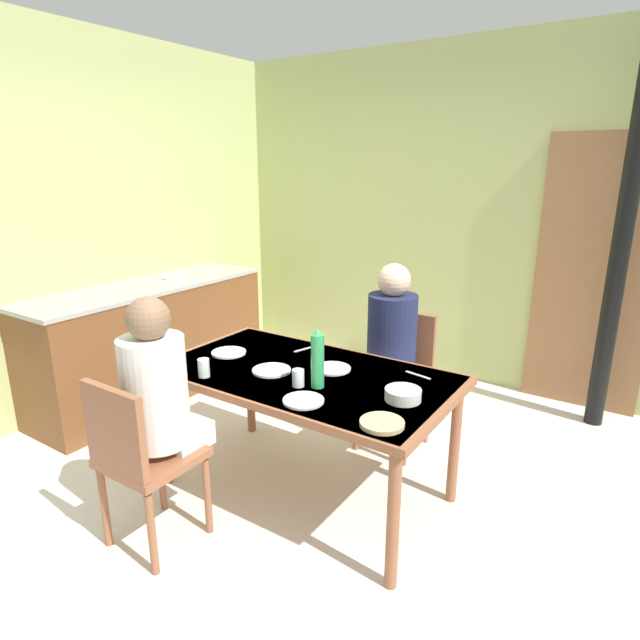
{
  "coord_description": "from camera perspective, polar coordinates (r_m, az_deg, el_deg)",
  "views": [
    {
      "loc": [
        1.68,
        -2.07,
        1.78
      ],
      "look_at": [
        0.18,
        0.2,
        0.97
      ],
      "focal_mm": 29.56,
      "sensor_mm": 36.0,
      "label": 1
    }
  ],
  "objects": [
    {
      "name": "door_wooden",
      "position": [
        4.3,
        27.48,
        4.19
      ],
      "size": [
        0.8,
        0.05,
        2.0
      ],
      "primitive_type": "cube",
      "color": "#8E5F3C",
      "rests_on": "ground_plane"
    },
    {
      "name": "chair_near_diner",
      "position": [
        2.63,
        -19.02,
        -13.65
      ],
      "size": [
        0.4,
        0.4,
        0.87
      ],
      "color": "brown",
      "rests_on": "ground_plane"
    },
    {
      "name": "dinner_plate_near_right",
      "position": [
        2.83,
        1.35,
        -5.27
      ],
      "size": [
        0.2,
        0.2,
        0.01
      ],
      "primitive_type": "cylinder",
      "color": "white",
      "rests_on": "dining_table"
    },
    {
      "name": "dinner_plate_far_side",
      "position": [
        2.82,
        -5.27,
        -5.44
      ],
      "size": [
        0.21,
        0.21,
        0.01
      ],
      "primitive_type": "cylinder",
      "color": "white",
      "rests_on": "dining_table"
    },
    {
      "name": "stove_pipe_column",
      "position": [
        3.97,
        29.99,
        8.23
      ],
      "size": [
        0.12,
        0.12,
        2.71
      ],
      "primitive_type": "cylinder",
      "color": "black",
      "rests_on": "ground_plane"
    },
    {
      "name": "drinking_glass_by_near_diner",
      "position": [
        2.79,
        -12.47,
        -5.08
      ],
      "size": [
        0.06,
        0.06,
        0.1
      ],
      "primitive_type": "cylinder",
      "color": "silver",
      "rests_on": "dining_table"
    },
    {
      "name": "dinner_plate_near_left",
      "position": [
        2.46,
        -1.8,
        -8.7
      ],
      "size": [
        0.19,
        0.19,
        0.01
      ],
      "primitive_type": "cylinder",
      "color": "white",
      "rests_on": "dining_table"
    },
    {
      "name": "dinner_plate_far_center",
      "position": [
        3.11,
        -9.85,
        -3.49
      ],
      "size": [
        0.2,
        0.2,
        0.01
      ],
      "primitive_type": "cylinder",
      "color": "white",
      "rests_on": "dining_table"
    },
    {
      "name": "dining_table",
      "position": [
        2.83,
        -1.69,
        -6.87
      ],
      "size": [
        1.57,
        0.88,
        0.72
      ],
      "color": "brown",
      "rests_on": "ground_plane"
    },
    {
      "name": "person_near_diner",
      "position": [
        2.58,
        -17.21,
        -7.04
      ],
      "size": [
        0.3,
        0.37,
        0.77
      ],
      "color": "silver",
      "rests_on": "ground_plane"
    },
    {
      "name": "cutlery_knife_near",
      "position": [
        2.8,
        10.55,
        -5.89
      ],
      "size": [
        0.15,
        0.04,
        0.0
      ],
      "primitive_type": "cube",
      "rotation": [
        0.0,
        0.0,
        6.09
      ],
      "color": "silver",
      "rests_on": "dining_table"
    },
    {
      "name": "bread_plate_sliced",
      "position": [
        2.27,
        6.73,
        -11.04
      ],
      "size": [
        0.19,
        0.19,
        0.02
      ],
      "primitive_type": "cylinder",
      "color": "#DBB77A",
      "rests_on": "dining_table"
    },
    {
      "name": "serving_bowl_center",
      "position": [
        2.5,
        8.97,
        -7.98
      ],
      "size": [
        0.17,
        0.17,
        0.05
      ],
      "primitive_type": "cylinder",
      "color": "silver",
      "rests_on": "dining_table"
    },
    {
      "name": "kitchen_counter",
      "position": [
        4.35,
        -17.82,
        -2.08
      ],
      "size": [
        0.61,
        1.96,
        0.91
      ],
      "color": "brown",
      "rests_on": "ground_plane"
    },
    {
      "name": "wall_back",
      "position": [
        4.62,
        12.33,
        10.89
      ],
      "size": [
        4.06,
        0.1,
        2.71
      ],
      "primitive_type": "cube",
      "color": "#B0B972",
      "rests_on": "ground_plane"
    },
    {
      "name": "drinking_glass_by_far_diner",
      "position": [
        2.61,
        -2.37,
        -6.28
      ],
      "size": [
        0.06,
        0.06,
        0.09
      ],
      "primitive_type": "cylinder",
      "color": "silver",
      "rests_on": "dining_table"
    },
    {
      "name": "wall_left",
      "position": [
        4.48,
        -20.68,
        10.06
      ],
      "size": [
        0.1,
        3.33,
        2.71
      ],
      "primitive_type": "cube",
      "color": "tan",
      "rests_on": "ground_plane"
    },
    {
      "name": "cutlery_fork_near",
      "position": [
        3.13,
        -1.71,
        -3.17
      ],
      "size": [
        0.06,
        0.15,
        0.0
      ],
      "primitive_type": "cube",
      "rotation": [
        0.0,
        0.0,
        1.28
      ],
      "color": "silver",
      "rests_on": "dining_table"
    },
    {
      "name": "chair_far_diner",
      "position": [
        3.44,
        8.49,
        -5.52
      ],
      "size": [
        0.4,
        0.4,
        0.87
      ],
      "rotation": [
        0.0,
        0.0,
        3.14
      ],
      "color": "brown",
      "rests_on": "ground_plane"
    },
    {
      "name": "water_bottle_green_near",
      "position": [
        2.57,
        -0.27,
        -4.28
      ],
      "size": [
        0.07,
        0.07,
        0.31
      ],
      "color": "#32A55A",
      "rests_on": "dining_table"
    },
    {
      "name": "ground_plane",
      "position": [
        3.2,
        -4.82,
        -17.29
      ],
      "size": [
        5.77,
        5.77,
        0.0
      ],
      "primitive_type": "plane",
      "color": "silver"
    },
    {
      "name": "person_far_diner",
      "position": [
        3.23,
        7.67,
        -1.62
      ],
      "size": [
        0.3,
        0.37,
        0.77
      ],
      "rotation": [
        0.0,
        0.0,
        3.14
      ],
      "color": "#262C4E",
      "rests_on": "ground_plane"
    }
  ]
}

